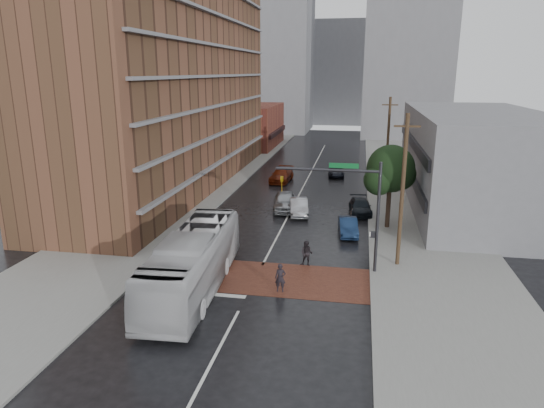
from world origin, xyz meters
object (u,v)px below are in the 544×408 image
(pedestrian_a, at_px, (280,278))
(pedestrian_b, at_px, (307,253))
(car_travel_a, at_px, (285,201))
(car_parked_mid, at_px, (360,207))
(car_travel_b, at_px, (299,207))
(car_parked_far, at_px, (360,207))
(suv_travel, at_px, (336,172))
(car_travel_c, at_px, (282,175))
(car_parked_near, at_px, (348,227))
(transit_bus, at_px, (193,262))

(pedestrian_a, relative_size, pedestrian_b, 0.99)
(car_travel_a, distance_m, car_parked_mid, 6.92)
(pedestrian_b, relative_size, car_parked_mid, 0.38)
(car_travel_b, relative_size, car_parked_mid, 0.99)
(car_travel_b, relative_size, car_parked_far, 1.16)
(pedestrian_a, bearing_deg, car_travel_b, 88.08)
(car_travel_b, distance_m, suv_travel, 17.20)
(car_travel_c, bearing_deg, car_travel_a, -75.42)
(pedestrian_b, xyz_separation_m, car_parked_near, (2.50, 6.89, -0.20))
(car_travel_a, relative_size, car_parked_far, 1.31)
(car_travel_a, bearing_deg, pedestrian_b, -82.45)
(pedestrian_a, distance_m, car_travel_a, 17.30)
(transit_bus, bearing_deg, pedestrian_a, 4.51)
(pedestrian_a, distance_m, car_parked_far, 17.77)
(car_travel_b, xyz_separation_m, suv_travel, (2.44, 17.03, -0.17))
(pedestrian_b, bearing_deg, car_travel_a, 114.46)
(pedestrian_b, relative_size, suv_travel, 0.42)
(car_travel_a, height_order, suv_travel, car_travel_a)
(pedestrian_a, xyz_separation_m, car_travel_b, (-0.95, 15.89, -0.12))
(pedestrian_a, height_order, pedestrian_b, pedestrian_b)
(transit_bus, xyz_separation_m, car_parked_near, (8.60, 11.76, -1.11))
(pedestrian_b, distance_m, car_parked_far, 13.44)
(pedestrian_a, relative_size, car_travel_b, 0.38)
(car_travel_b, distance_m, car_parked_far, 5.59)
(pedestrian_b, height_order, car_travel_c, pedestrian_b)
(car_parked_near, bearing_deg, car_parked_mid, 75.54)
(car_travel_a, xyz_separation_m, car_travel_c, (-2.22, 11.86, -0.10))
(suv_travel, xyz_separation_m, car_parked_near, (2.09, -21.83, 0.09))
(suv_travel, height_order, car_parked_far, car_parked_far)
(pedestrian_a, relative_size, car_travel_a, 0.34)
(transit_bus, distance_m, car_travel_a, 18.01)
(car_travel_a, bearing_deg, pedestrian_a, -89.52)
(car_parked_mid, bearing_deg, car_parked_near, -104.37)
(car_travel_a, distance_m, car_travel_c, 12.07)
(car_travel_a, distance_m, car_travel_b, 1.93)
(pedestrian_a, bearing_deg, pedestrian_b, 70.34)
(pedestrian_b, height_order, car_parked_mid, pedestrian_b)
(pedestrian_b, bearing_deg, car_parked_mid, 84.61)
(pedestrian_b, relative_size, car_parked_far, 0.45)
(suv_travel, bearing_deg, transit_bus, -105.72)
(suv_travel, bearing_deg, car_parked_far, -83.96)
(pedestrian_a, bearing_deg, suv_travel, 82.07)
(car_travel_b, bearing_deg, car_parked_mid, 3.83)
(car_travel_c, xyz_separation_m, car_parked_far, (9.13, -11.79, -0.11))
(car_parked_mid, bearing_deg, pedestrian_a, -110.52)
(car_parked_near, xyz_separation_m, car_parked_mid, (0.91, 6.11, -0.00))
(car_travel_a, bearing_deg, car_parked_mid, -7.01)
(car_parked_near, distance_m, car_parked_far, 6.17)
(car_travel_c, xyz_separation_m, car_parked_near, (8.22, -17.90, -0.10))
(car_parked_far, bearing_deg, car_parked_near, -94.71)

